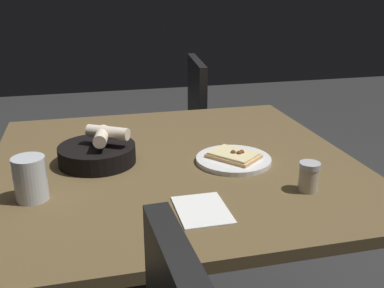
{
  "coord_description": "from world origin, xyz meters",
  "views": [
    {
      "loc": [
        -1.24,
        0.25,
        1.22
      ],
      "look_at": [
        0.09,
        -0.08,
        0.73
      ],
      "focal_mm": 42.13,
      "sensor_mm": 36.0,
      "label": 1
    }
  ],
  "objects_px": {
    "dining_table": "(174,177)",
    "bread_basket": "(98,152)",
    "pizza_plate": "(234,159)",
    "pepper_shaker": "(309,178)",
    "beer_glass": "(31,181)",
    "chair_near": "(173,133)"
  },
  "relations": [
    {
      "from": "beer_glass",
      "to": "pizza_plate",
      "type": "bearing_deg",
      "value": -78.73
    },
    {
      "from": "beer_glass",
      "to": "chair_near",
      "type": "height_order",
      "value": "chair_near"
    },
    {
      "from": "pepper_shaker",
      "to": "dining_table",
      "type": "bearing_deg",
      "value": 45.65
    },
    {
      "from": "dining_table",
      "to": "bread_basket",
      "type": "height_order",
      "value": "bread_basket"
    },
    {
      "from": "dining_table",
      "to": "chair_near",
      "type": "bearing_deg",
      "value": -11.1
    },
    {
      "from": "pepper_shaker",
      "to": "chair_near",
      "type": "height_order",
      "value": "chair_near"
    },
    {
      "from": "beer_glass",
      "to": "pepper_shaker",
      "type": "distance_m",
      "value": 0.7
    },
    {
      "from": "pizza_plate",
      "to": "bread_basket",
      "type": "relative_size",
      "value": 0.99
    },
    {
      "from": "beer_glass",
      "to": "chair_near",
      "type": "distance_m",
      "value": 1.21
    },
    {
      "from": "pizza_plate",
      "to": "beer_glass",
      "type": "height_order",
      "value": "beer_glass"
    },
    {
      "from": "beer_glass",
      "to": "chair_near",
      "type": "bearing_deg",
      "value": -28.46
    },
    {
      "from": "dining_table",
      "to": "bread_basket",
      "type": "xyz_separation_m",
      "value": [
        0.03,
        0.22,
        0.09
      ]
    },
    {
      "from": "dining_table",
      "to": "beer_glass",
      "type": "distance_m",
      "value": 0.44
    },
    {
      "from": "chair_near",
      "to": "bread_basket",
      "type": "bearing_deg",
      "value": 154.85
    },
    {
      "from": "dining_table",
      "to": "chair_near",
      "type": "height_order",
      "value": "chair_near"
    },
    {
      "from": "bread_basket",
      "to": "pepper_shaker",
      "type": "relative_size",
      "value": 2.93
    },
    {
      "from": "beer_glass",
      "to": "pepper_shaker",
      "type": "bearing_deg",
      "value": -99.73
    },
    {
      "from": "pepper_shaker",
      "to": "beer_glass",
      "type": "bearing_deg",
      "value": 80.27
    },
    {
      "from": "pizza_plate",
      "to": "pepper_shaker",
      "type": "height_order",
      "value": "pepper_shaker"
    },
    {
      "from": "bread_basket",
      "to": "pepper_shaker",
      "type": "height_order",
      "value": "bread_basket"
    },
    {
      "from": "dining_table",
      "to": "pizza_plate",
      "type": "relative_size",
      "value": 4.78
    },
    {
      "from": "dining_table",
      "to": "pizza_plate",
      "type": "distance_m",
      "value": 0.19
    }
  ]
}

